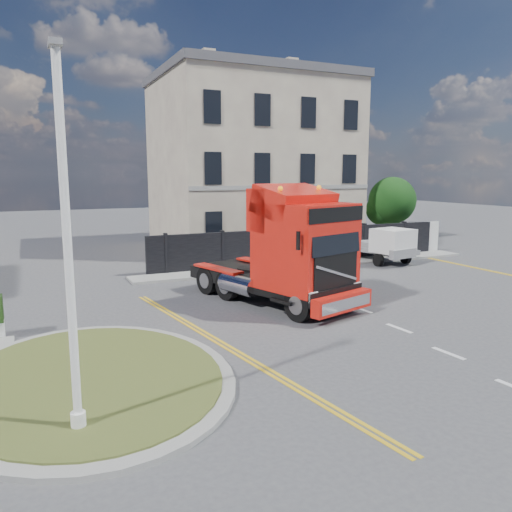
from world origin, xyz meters
name	(u,v)px	position (x,y,z in m)	size (l,w,h in m)	color
ground	(287,316)	(0.00, 0.00, 0.00)	(120.00, 120.00, 0.00)	#424244
traffic_island	(91,378)	(-7.00, -3.00, 0.08)	(6.80, 6.80, 0.17)	gray
hoarding_fence	(314,245)	(6.55, 9.00, 1.00)	(18.80, 0.25, 2.00)	black
georgian_building	(251,162)	(6.00, 16.50, 5.77)	(12.30, 10.30, 12.80)	beige
tree	(390,203)	(14.38, 12.10, 3.05)	(3.20, 3.20, 4.80)	#382619
pavement_far	(313,265)	(6.00, 8.10, 0.06)	(20.00, 1.60, 0.12)	gray
truck	(291,254)	(0.79, 1.16, 2.00)	(4.78, 7.93, 4.46)	black
flatbed_pickup	(386,244)	(10.09, 7.07, 1.08)	(2.74, 5.10, 2.00)	slate
lamppost_island	(67,241)	(-7.50, -5.49, 3.77)	(0.22, 0.45, 7.24)	white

